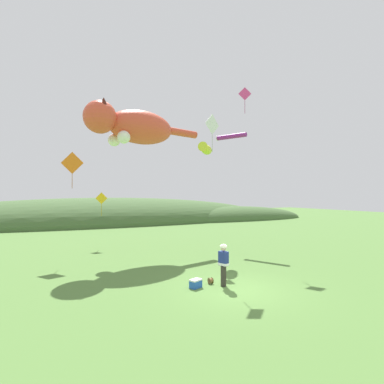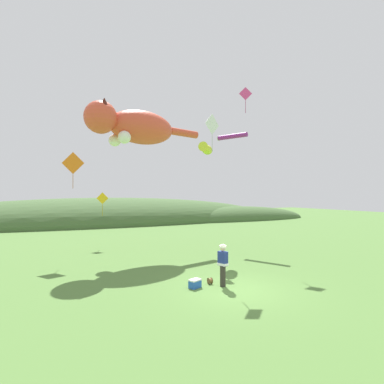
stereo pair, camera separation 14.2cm
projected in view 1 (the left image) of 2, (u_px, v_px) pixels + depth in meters
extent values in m
plane|color=#517A38|center=(233.00, 289.00, 12.35)|extent=(120.00, 120.00, 0.00)
ellipsoid|color=#426033|center=(105.00, 223.00, 41.56)|extent=(53.87, 15.21, 6.96)
ellipsoid|color=#426033|center=(232.00, 220.00, 46.36)|extent=(26.63, 7.21, 4.18)
cylinder|color=#332D28|center=(223.00, 276.00, 12.72)|extent=(0.24, 0.24, 0.88)
cube|color=navy|center=(223.00, 258.00, 12.73)|extent=(0.35, 0.45, 0.60)
cube|color=white|center=(223.00, 264.00, 12.73)|extent=(0.37, 0.48, 0.10)
sphere|color=beige|center=(223.00, 249.00, 12.73)|extent=(0.20, 0.20, 0.20)
cylinder|color=silver|center=(223.00, 247.00, 12.74)|extent=(0.30, 0.30, 0.09)
cylinder|color=silver|center=(223.00, 245.00, 12.74)|extent=(0.20, 0.20, 0.07)
cylinder|color=olive|center=(211.00, 281.00, 13.05)|extent=(0.15, 0.20, 0.20)
cylinder|color=brown|center=(209.00, 281.00, 13.02)|extent=(0.02, 0.27, 0.27)
cylinder|color=brown|center=(212.00, 281.00, 13.08)|extent=(0.02, 0.27, 0.27)
cube|color=blue|center=(196.00, 284.00, 12.50)|extent=(0.56, 0.48, 0.30)
cube|color=white|center=(196.00, 280.00, 12.50)|extent=(0.58, 0.49, 0.06)
ellipsoid|color=#E04C33|center=(141.00, 128.00, 21.00)|extent=(5.39, 3.73, 2.33)
ellipsoid|color=white|center=(138.00, 133.00, 20.84)|extent=(3.44, 2.18, 1.28)
sphere|color=#E04C33|center=(100.00, 117.00, 19.05)|extent=(2.10, 2.10, 2.10)
cone|color=#4E1A11|center=(104.00, 103.00, 18.61)|extent=(0.91, 0.91, 0.70)
cone|color=#4E1A11|center=(96.00, 107.00, 19.50)|extent=(0.91, 0.91, 0.70)
sphere|color=white|center=(124.00, 137.00, 19.34)|extent=(0.84, 0.84, 0.84)
sphere|color=white|center=(114.00, 140.00, 20.42)|extent=(0.84, 0.84, 0.84)
cylinder|color=#E04C33|center=(183.00, 133.00, 23.41)|extent=(2.62, 1.20, 0.56)
ellipsoid|color=yellow|center=(207.00, 150.00, 19.82)|extent=(1.57, 1.77, 0.61)
cone|color=yellow|center=(203.00, 147.00, 18.70)|extent=(0.83, 0.82, 0.61)
cone|color=yellow|center=(207.00, 146.00, 19.87)|extent=(0.40, 0.40, 0.28)
sphere|color=black|center=(211.00, 150.00, 20.32)|extent=(0.14, 0.14, 0.14)
cylinder|color=#8C268C|center=(231.00, 136.00, 23.53)|extent=(1.49, 2.46, 0.36)
torus|color=white|center=(218.00, 138.00, 24.31)|extent=(0.42, 0.25, 0.44)
cube|color=yellow|center=(101.00, 198.00, 22.67)|extent=(0.84, 0.35, 0.90)
cylinder|color=black|center=(101.00, 198.00, 22.69)|extent=(0.56, 0.24, 0.02)
cube|color=#A98511|center=(101.00, 210.00, 22.67)|extent=(0.03, 0.02, 0.90)
cube|color=#E53F8C|center=(245.00, 94.00, 20.62)|extent=(0.83, 0.39, 0.91)
cylinder|color=black|center=(245.00, 94.00, 20.63)|extent=(0.56, 0.27, 0.02)
cube|color=#A02C62|center=(245.00, 107.00, 20.61)|extent=(0.03, 0.02, 0.90)
cube|color=orange|center=(72.00, 163.00, 18.69)|extent=(1.31, 0.50, 1.39)
cylinder|color=black|center=(72.00, 163.00, 18.70)|extent=(0.88, 0.34, 0.02)
cube|color=#A95011|center=(72.00, 181.00, 18.68)|extent=(0.03, 0.02, 0.90)
cube|color=white|center=(212.00, 124.00, 15.49)|extent=(1.01, 0.40, 1.08)
cylinder|color=black|center=(212.00, 124.00, 15.50)|extent=(0.68, 0.27, 0.02)
cube|color=#A9A9A9|center=(212.00, 143.00, 15.48)|extent=(0.03, 0.02, 0.90)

